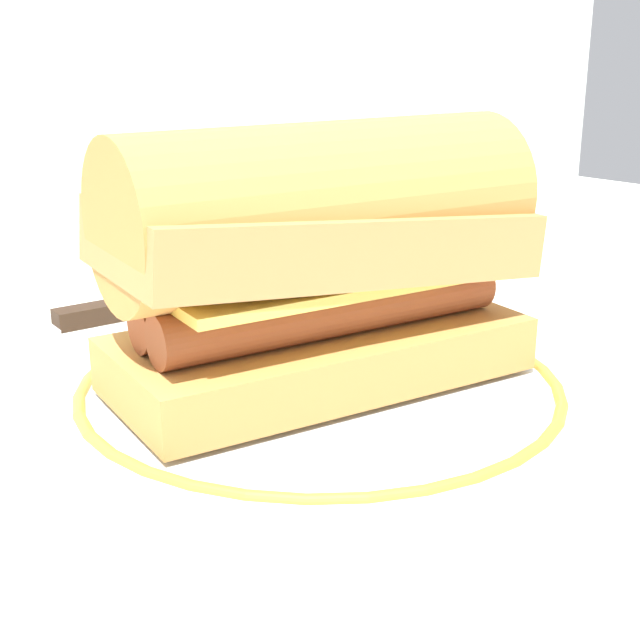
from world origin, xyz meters
name	(u,v)px	position (x,y,z in m)	size (l,w,h in m)	color
ground_plane	(269,414)	(0.00, 0.00, 0.00)	(1.50, 1.50, 0.00)	silver
plate	(320,392)	(0.02, -0.01, 0.01)	(0.26, 0.26, 0.01)	white
sausage_sandwich	(320,252)	(0.02, -0.01, 0.08)	(0.21, 0.13, 0.12)	#C38B46
butter_knife	(42,326)	(-0.02, 0.19, 0.00)	(0.16, 0.04, 0.01)	silver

